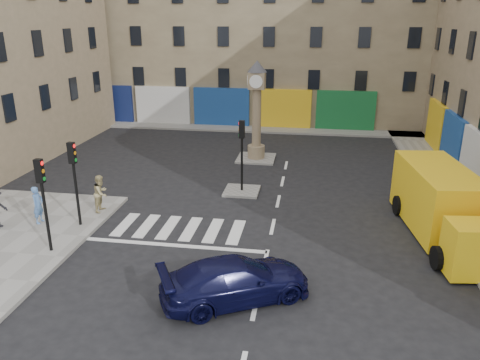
% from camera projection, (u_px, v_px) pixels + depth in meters
% --- Properties ---
extents(ground, '(120.00, 120.00, 0.00)m').
position_uv_depth(ground, '(262.00, 274.00, 16.83)').
color(ground, black).
rests_on(ground, ground).
extents(sidewalk_right, '(2.60, 30.00, 0.15)m').
position_uv_depth(sidewalk_right, '(446.00, 189.00, 24.83)').
color(sidewalk_right, gray).
rests_on(sidewalk_right, ground).
extents(sidewalk_far, '(32.00, 2.40, 0.15)m').
position_uv_depth(sidewalk_far, '(244.00, 128.00, 38.07)').
color(sidewalk_far, gray).
rests_on(sidewalk_far, ground).
extents(island_near, '(1.80, 1.80, 0.12)m').
position_uv_depth(island_near, '(242.00, 191.00, 24.55)').
color(island_near, gray).
rests_on(island_near, ground).
extents(island_far, '(2.40, 2.40, 0.12)m').
position_uv_depth(island_far, '(256.00, 158.00, 30.14)').
color(island_far, gray).
rests_on(island_far, ground).
extents(building_far, '(32.00, 10.00, 17.00)m').
position_uv_depth(building_far, '(254.00, 18.00, 40.66)').
color(building_far, gray).
rests_on(building_far, ground).
extents(traffic_light_left_near, '(0.28, 0.22, 3.70)m').
position_uv_depth(traffic_light_left_near, '(42.00, 191.00, 17.37)').
color(traffic_light_left_near, black).
rests_on(traffic_light_left_near, sidewalk_left).
extents(traffic_light_left_far, '(0.28, 0.22, 3.70)m').
position_uv_depth(traffic_light_left_far, '(74.00, 171.00, 19.61)').
color(traffic_light_left_far, black).
rests_on(traffic_light_left_far, sidewalk_left).
extents(traffic_light_island, '(0.28, 0.22, 3.70)m').
position_uv_depth(traffic_light_island, '(242.00, 144.00, 23.71)').
color(traffic_light_island, black).
rests_on(traffic_light_island, island_near).
extents(clock_pillar, '(1.20, 1.20, 6.10)m').
position_uv_depth(clock_pillar, '(257.00, 105.00, 28.97)').
color(clock_pillar, '#947D61').
rests_on(clock_pillar, island_far).
extents(navy_sedan, '(5.26, 4.11, 1.42)m').
position_uv_depth(navy_sedan, '(236.00, 280.00, 15.09)').
color(navy_sedan, black).
rests_on(navy_sedan, ground).
extents(yellow_van, '(3.28, 7.71, 2.72)m').
position_uv_depth(yellow_van, '(443.00, 205.00, 19.35)').
color(yellow_van, yellow).
rests_on(yellow_van, ground).
extents(pedestrian_blue, '(0.41, 0.62, 1.67)m').
position_uv_depth(pedestrian_blue, '(38.00, 205.00, 20.36)').
color(pedestrian_blue, '#4F78B4').
rests_on(pedestrian_blue, sidewalk_left).
extents(pedestrian_tan, '(0.70, 0.88, 1.74)m').
position_uv_depth(pedestrian_tan, '(101.00, 193.00, 21.59)').
color(pedestrian_tan, tan).
rests_on(pedestrian_tan, sidewalk_left).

